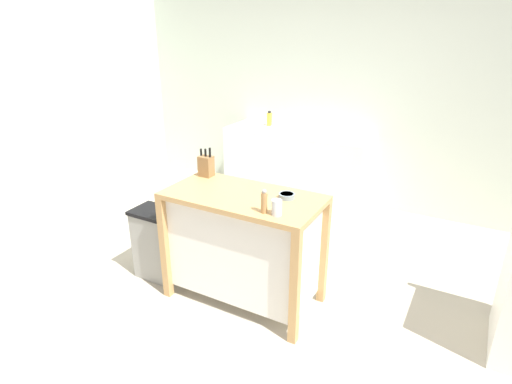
# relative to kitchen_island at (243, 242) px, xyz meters

# --- Properties ---
(ground_plane) EXTENTS (6.47, 6.47, 0.00)m
(ground_plane) POSITION_rel_kitchen_island_xyz_m (-0.12, 0.10, -0.51)
(ground_plane) COLOR #BCB29E
(ground_plane) RESTS_ON ground
(wall_back) EXTENTS (5.47, 0.10, 2.60)m
(wall_back) POSITION_rel_kitchen_island_xyz_m (-0.12, 2.40, 0.79)
(wall_back) COLOR silver
(wall_back) RESTS_ON ground
(wall_left) EXTENTS (0.10, 2.90, 2.60)m
(wall_left) POSITION_rel_kitchen_island_xyz_m (-2.85, 0.95, 0.79)
(wall_left) COLOR beige
(wall_left) RESTS_ON ground
(kitchen_island) EXTENTS (1.18, 0.61, 0.91)m
(kitchen_island) POSITION_rel_kitchen_island_xyz_m (0.00, 0.00, 0.00)
(kitchen_island) COLOR tan
(kitchen_island) RESTS_ON ground
(knife_block) EXTENTS (0.11, 0.09, 0.25)m
(knife_block) POSITION_rel_kitchen_island_xyz_m (-0.47, 0.20, 0.49)
(knife_block) COLOR olive
(knife_block) RESTS_ON kitchen_island
(bowl_ceramic_small) EXTENTS (0.12, 0.12, 0.04)m
(bowl_ceramic_small) POSITION_rel_kitchen_island_xyz_m (0.31, 0.10, 0.42)
(bowl_ceramic_small) COLOR gray
(bowl_ceramic_small) RESTS_ON kitchen_island
(drinking_cup) EXTENTS (0.07, 0.07, 0.11)m
(drinking_cup) POSITION_rel_kitchen_island_xyz_m (0.38, -0.20, 0.45)
(drinking_cup) COLOR silver
(drinking_cup) RESTS_ON kitchen_island
(pepper_grinder) EXTENTS (0.04, 0.04, 0.17)m
(pepper_grinder) POSITION_rel_kitchen_island_xyz_m (0.29, -0.20, 0.48)
(pepper_grinder) COLOR #AD7F4C
(pepper_grinder) RESTS_ON kitchen_island
(trash_bin) EXTENTS (0.36, 0.28, 0.63)m
(trash_bin) POSITION_rel_kitchen_island_xyz_m (-0.83, -0.08, -0.19)
(trash_bin) COLOR gray
(trash_bin) RESTS_ON ground
(sink_counter) EXTENTS (1.75, 0.60, 0.89)m
(sink_counter) POSITION_rel_kitchen_island_xyz_m (-0.46, 2.05, -0.06)
(sink_counter) COLOR white
(sink_counter) RESTS_ON ground
(sink_faucet) EXTENTS (0.02, 0.02, 0.22)m
(sink_faucet) POSITION_rel_kitchen_island_xyz_m (-0.46, 2.19, 0.49)
(sink_faucet) COLOR #B7BCC1
(sink_faucet) RESTS_ON sink_counter
(bottle_spray_cleaner) EXTENTS (0.06, 0.06, 0.18)m
(bottle_spray_cleaner) POSITION_rel_kitchen_island_xyz_m (-0.89, 2.15, 0.46)
(bottle_spray_cleaner) COLOR yellow
(bottle_spray_cleaner) RESTS_ON sink_counter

